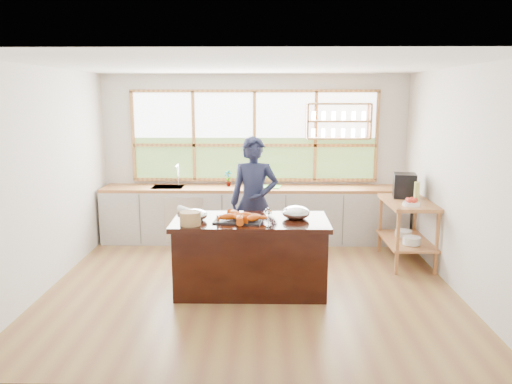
{
  "coord_description": "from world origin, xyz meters",
  "views": [
    {
      "loc": [
        0.16,
        -5.98,
        2.35
      ],
      "look_at": [
        0.06,
        0.15,
        1.17
      ],
      "focal_mm": 35.0,
      "sensor_mm": 36.0,
      "label": 1
    }
  ],
  "objects_px": {
    "cook": "(254,202)",
    "wicker_basket": "(190,218)",
    "espresso_machine": "(404,186)",
    "island": "(251,255)"
  },
  "relations": [
    {
      "from": "island",
      "to": "wicker_basket",
      "type": "xyz_separation_m",
      "value": [
        -0.68,
        -0.28,
        0.52
      ]
    },
    {
      "from": "espresso_machine",
      "to": "cook",
      "type": "bearing_deg",
      "value": -159.35
    },
    {
      "from": "wicker_basket",
      "to": "island",
      "type": "bearing_deg",
      "value": 22.06
    },
    {
      "from": "espresso_machine",
      "to": "wicker_basket",
      "type": "bearing_deg",
      "value": -140.38
    },
    {
      "from": "cook",
      "to": "espresso_machine",
      "type": "xyz_separation_m",
      "value": [
        2.17,
        0.4,
        0.17
      ]
    },
    {
      "from": "island",
      "to": "cook",
      "type": "bearing_deg",
      "value": 88.64
    },
    {
      "from": "island",
      "to": "wicker_basket",
      "type": "relative_size",
      "value": 7.67
    },
    {
      "from": "cook",
      "to": "wicker_basket",
      "type": "height_order",
      "value": "cook"
    },
    {
      "from": "cook",
      "to": "wicker_basket",
      "type": "xyz_separation_m",
      "value": [
        -0.7,
        -1.22,
        0.07
      ]
    },
    {
      "from": "island",
      "to": "cook",
      "type": "height_order",
      "value": "cook"
    }
  ]
}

